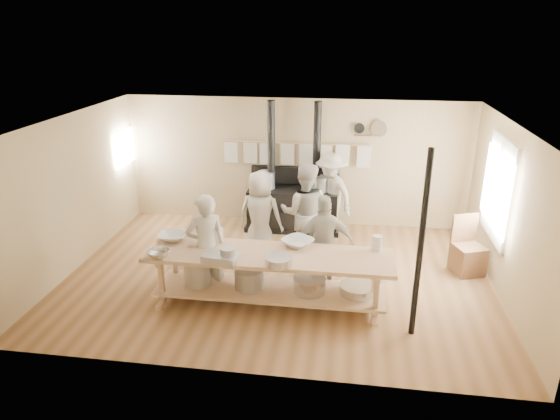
% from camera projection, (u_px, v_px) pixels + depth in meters
% --- Properties ---
extents(ground, '(7.00, 7.00, 0.00)m').
position_uv_depth(ground, '(278.00, 276.00, 8.38)').
color(ground, brown).
rests_on(ground, ground).
extents(room_shell, '(7.00, 7.00, 7.00)m').
position_uv_depth(room_shell, '(278.00, 184.00, 7.80)').
color(room_shell, tan).
rests_on(room_shell, ground).
extents(window_right, '(0.09, 1.50, 1.65)m').
position_uv_depth(window_right, '(499.00, 190.00, 7.94)').
color(window_right, beige).
rests_on(window_right, ground).
extents(left_opening, '(0.00, 0.90, 0.90)m').
position_uv_depth(left_opening, '(124.00, 148.00, 10.12)').
color(left_opening, white).
rests_on(left_opening, ground).
extents(stove, '(1.90, 0.75, 2.60)m').
position_uv_depth(stove, '(293.00, 204.00, 10.15)').
color(stove, black).
rests_on(stove, ground).
extents(towel_rail, '(3.00, 0.04, 0.47)m').
position_uv_depth(towel_rail, '(295.00, 151.00, 10.04)').
color(towel_rail, tan).
rests_on(towel_rail, ground).
extents(back_wall_shelf, '(0.63, 0.14, 0.32)m').
position_uv_depth(back_wall_shelf, '(370.00, 131.00, 9.72)').
color(back_wall_shelf, tan).
rests_on(back_wall_shelf, ground).
extents(prep_table, '(3.60, 0.90, 0.85)m').
position_uv_depth(prep_table, '(269.00, 274.00, 7.36)').
color(prep_table, tan).
rests_on(prep_table, ground).
extents(support_post, '(0.08, 0.08, 2.60)m').
position_uv_depth(support_post, '(421.00, 247.00, 6.39)').
color(support_post, black).
rests_on(support_post, ground).
extents(cook_far_left, '(0.72, 0.64, 1.67)m').
position_uv_depth(cook_far_left, '(206.00, 247.00, 7.50)').
color(cook_far_left, '#ADA899').
rests_on(cook_far_left, ground).
extents(cook_left, '(0.88, 0.69, 1.79)m').
position_uv_depth(cook_left, '(305.00, 213.00, 8.66)').
color(cook_left, '#ADA899').
rests_on(cook_left, ground).
extents(cook_center, '(0.85, 0.62, 1.62)m').
position_uv_depth(cook_center, '(260.00, 216.00, 8.76)').
color(cook_center, '#ADA899').
rests_on(cook_center, ground).
extents(cook_right, '(0.96, 0.53, 1.55)m').
position_uv_depth(cook_right, '(324.00, 243.00, 7.78)').
color(cook_right, '#ADA899').
rests_on(cook_right, ground).
extents(cook_by_window, '(1.21, 1.18, 1.67)m').
position_uv_depth(cook_by_window, '(331.00, 194.00, 9.78)').
color(cook_by_window, '#ADA899').
rests_on(cook_by_window, ground).
extents(chair, '(0.59, 0.59, 0.99)m').
position_uv_depth(chair, '(467.00, 256.00, 8.41)').
color(chair, '#503220').
rests_on(chair, ground).
extents(bowl_white_a, '(0.47, 0.47, 0.11)m').
position_uv_depth(bowl_white_a, '(173.00, 237.00, 7.68)').
color(bowl_white_a, white).
rests_on(bowl_white_a, prep_table).
extents(bowl_steel_a, '(0.44, 0.44, 0.10)m').
position_uv_depth(bowl_steel_a, '(158.00, 254.00, 7.12)').
color(bowl_steel_a, silver).
rests_on(bowl_steel_a, prep_table).
extents(bowl_white_b, '(0.62, 0.62, 0.11)m').
position_uv_depth(bowl_white_b, '(298.00, 242.00, 7.48)').
color(bowl_white_b, white).
rests_on(bowl_white_b, prep_table).
extents(bowl_steel_b, '(0.42, 0.42, 0.10)m').
position_uv_depth(bowl_steel_b, '(277.00, 261.00, 6.90)').
color(bowl_steel_b, silver).
rests_on(bowl_steel_b, prep_table).
extents(roasting_pan, '(0.54, 0.40, 0.11)m').
position_uv_depth(roasting_pan, '(221.00, 257.00, 7.00)').
color(roasting_pan, '#B2B2B7').
rests_on(roasting_pan, prep_table).
extents(mixing_bowl_large, '(0.43, 0.43, 0.12)m').
position_uv_depth(mixing_bowl_large, '(279.00, 261.00, 6.89)').
color(mixing_bowl_large, silver).
rests_on(mixing_bowl_large, prep_table).
extents(bucket_galv, '(0.30, 0.30, 0.21)m').
position_uv_depth(bucket_galv, '(228.00, 255.00, 6.97)').
color(bucket_galv, gray).
rests_on(bucket_galv, prep_table).
extents(deep_bowl_enamel, '(0.31, 0.31, 0.19)m').
position_uv_depth(deep_bowl_enamel, '(213.00, 235.00, 7.63)').
color(deep_bowl_enamel, white).
rests_on(deep_bowl_enamel, prep_table).
extents(pitcher, '(0.17, 0.17, 0.24)m').
position_uv_depth(pitcher, '(377.00, 243.00, 7.30)').
color(pitcher, white).
rests_on(pitcher, prep_table).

